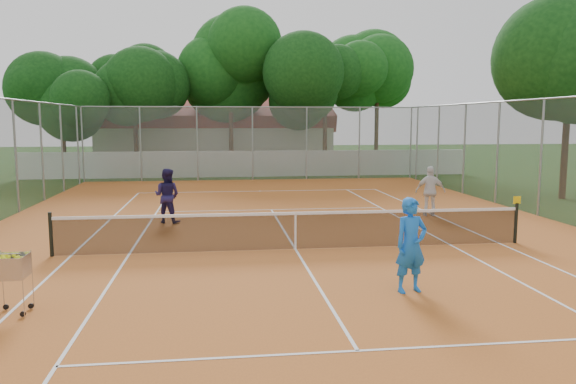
{
  "coord_description": "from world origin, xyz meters",
  "views": [
    {
      "loc": [
        -1.94,
        -13.83,
        3.28
      ],
      "look_at": [
        0.0,
        1.5,
        1.3
      ],
      "focal_mm": 35.0,
      "sensor_mm": 36.0,
      "label": 1
    }
  ],
  "objects": [
    {
      "name": "ground",
      "position": [
        0.0,
        0.0,
        0.0
      ],
      "size": [
        120.0,
        120.0,
        0.0
      ],
      "primitive_type": "plane",
      "color": "#17380F",
      "rests_on": "ground"
    },
    {
      "name": "court_pad",
      "position": [
        0.0,
        0.0,
        0.01
      ],
      "size": [
        18.0,
        34.0,
        0.02
      ],
      "primitive_type": "cube",
      "color": "#B76023",
      "rests_on": "ground"
    },
    {
      "name": "court_lines",
      "position": [
        0.0,
        0.0,
        0.02
      ],
      "size": [
        10.98,
        23.78,
        0.01
      ],
      "primitive_type": "cube",
      "color": "white",
      "rests_on": "court_pad"
    },
    {
      "name": "tennis_net",
      "position": [
        0.0,
        0.0,
        0.51
      ],
      "size": [
        11.88,
        0.1,
        0.98
      ],
      "primitive_type": "cube",
      "color": "black",
      "rests_on": "court_pad"
    },
    {
      "name": "perimeter_fence",
      "position": [
        0.0,
        0.0,
        2.0
      ],
      "size": [
        18.0,
        34.0,
        4.0
      ],
      "primitive_type": "cube",
      "color": "slate",
      "rests_on": "ground"
    },
    {
      "name": "boundary_wall",
      "position": [
        0.0,
        19.0,
        0.75
      ],
      "size": [
        26.0,
        0.3,
        1.5
      ],
      "primitive_type": "cube",
      "color": "white",
      "rests_on": "ground"
    },
    {
      "name": "clubhouse",
      "position": [
        -2.0,
        29.0,
        2.2
      ],
      "size": [
        16.4,
        9.0,
        4.4
      ],
      "primitive_type": "cube",
      "color": "beige",
      "rests_on": "ground"
    },
    {
      "name": "tropical_trees",
      "position": [
        0.0,
        22.0,
        5.0
      ],
      "size": [
        29.0,
        19.0,
        10.0
      ],
      "primitive_type": "cube",
      "color": "black",
      "rests_on": "ground"
    },
    {
      "name": "player_near",
      "position": [
        1.68,
        -3.79,
        0.93
      ],
      "size": [
        0.74,
        0.58,
        1.82
      ],
      "primitive_type": "imported",
      "rotation": [
        0.0,
        0.0,
        0.23
      ],
      "color": "blue",
      "rests_on": "court_pad"
    },
    {
      "name": "player_far_left",
      "position": [
        -3.55,
        4.22,
        0.89
      ],
      "size": [
        1.03,
        0.92,
        1.74
      ],
      "primitive_type": "imported",
      "rotation": [
        0.0,
        0.0,
        2.78
      ],
      "color": "#1E1747",
      "rests_on": "court_pad"
    },
    {
      "name": "player_far_right",
      "position": [
        5.28,
        4.41,
        0.88
      ],
      "size": [
        1.06,
        0.6,
        1.71
      ],
      "primitive_type": "imported",
      "rotation": [
        0.0,
        0.0,
        2.95
      ],
      "color": "silver",
      "rests_on": "court_pad"
    },
    {
      "name": "ball_hopper",
      "position": [
        -5.4,
        -4.15,
        0.58
      ],
      "size": [
        0.64,
        0.64,
        1.11
      ],
      "primitive_type": "cube",
      "rotation": [
        0.0,
        0.0,
        -0.23
      ],
      "color": "#BBBAC1",
      "rests_on": "court_pad"
    }
  ]
}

